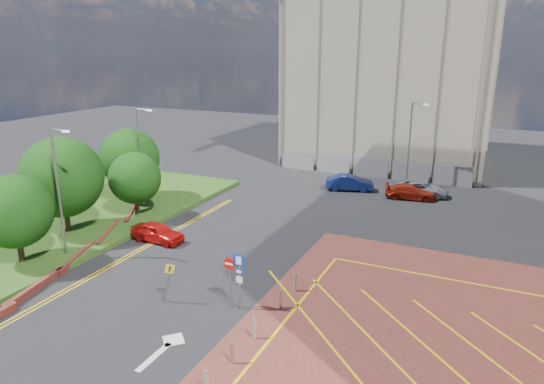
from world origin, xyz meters
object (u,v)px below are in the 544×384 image
Objects in this scene: tree_d at (130,158)px; lamp_left_far at (141,153)px; tree_b at (62,177)px; car_blue_back at (350,183)px; sign_cluster at (236,274)px; car_red_back at (410,192)px; lamp_left_near at (59,187)px; tree_a at (15,212)px; car_red_left at (157,232)px; lamp_back at (410,142)px; warning_sign at (168,278)px; tree_c at (135,178)px; car_silver_back at (422,189)px.

lamp_left_far reaches higher than tree_d.
tree_b is 1.53× the size of car_blue_back.
sign_cluster is 23.51m from car_red_back.
car_blue_back is (15.94, 11.38, -3.14)m from tree_d.
car_red_back is (17.44, 21.98, -4.03)m from lamp_left_near.
car_red_left is (5.00, 6.68, -2.84)m from tree_a.
tree_a is 0.68× the size of lamp_left_far.
lamp_left_near is 1.82× the size of car_blue_back.
lamp_back reaches higher than car_blue_back.
tree_b is 16.46m from sign_cluster.
car_red_left is 19.61m from car_blue_back.
car_blue_back is at bearing -142.04° from lamp_back.
lamp_left_far reaches higher than warning_sign.
tree_c is 0.61× the size of lamp_left_near.
tree_a is 0.89× the size of tree_d.
tree_c is 1.53× the size of sign_cluster.
tree_a is 11.07m from warning_sign.
sign_cluster is 23.44m from car_blue_back.
sign_cluster is 10.98m from car_red_left.
car_blue_back reaches higher than car_red_back.
lamp_left_near is at bearing -44.25° from tree_b.
lamp_left_near reaches higher than warning_sign.
car_red_left is 0.88× the size of car_blue_back.
lamp_back is (18.50, 16.00, -0.30)m from lamp_left_far.
sign_cluster is at bearing 165.38° from car_blue_back.
tree_d is 1.57× the size of car_red_left.
tree_b is 1.74× the size of car_red_left.
car_red_back is at bearing 51.57° from lamp_left_near.
tree_b is 4.32m from lamp_left_near.
tree_a is 2.80m from lamp_left_near.
sign_cluster is 0.74× the size of car_red_back.
lamp_back is (16.50, 26.00, -0.30)m from lamp_left_near.
tree_d is at bearing 110.35° from lamp_left_near.
lamp_left_far reaches higher than tree_a.
car_red_back is at bearing 42.77° from tree_b.
sign_cluster is at bearing -97.97° from lamp_back.
car_red_back is at bearing 31.64° from lamp_left_far.
sign_cluster is (-3.78, -27.02, -2.41)m from lamp_back.
tree_d reaches higher than car_blue_back.
car_red_left is at bearing 137.79° from car_blue_back.
car_blue_back is (-4.64, -3.62, -3.63)m from lamp_back.
car_silver_back is at bearing 77.30° from sign_cluster.
warning_sign is at bearing 152.05° from car_red_back.
tree_d is at bearing -143.91° from lamp_back.
tree_b is (-1.50, 5.00, 0.73)m from tree_a.
tree_c is 0.61× the size of lamp_back.
tree_c reaches higher than car_silver_back.
car_red_back is at bearing -36.41° from car_red_left.
car_red_left is 22.27m from car_red_back.
lamp_left_far is (-0.42, 12.00, 1.16)m from tree_a.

